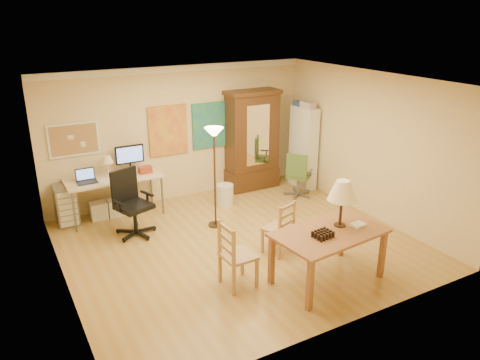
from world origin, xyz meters
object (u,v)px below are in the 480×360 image
office_chair_green (298,184)px  armoire (252,146)px  bookshelf (303,148)px  computer_desk (116,192)px  office_chair_black (134,218)px  dining_table (334,220)px

office_chair_green → armoire: bearing=121.5°
armoire → bookshelf: (1.00, -0.49, -0.05)m
computer_desk → office_chair_green: 3.69m
office_chair_black → armoire: bearing=18.8°
dining_table → armoire: size_ratio=0.77×
dining_table → office_chair_green: bearing=62.9°
dining_table → office_chair_green: (1.45, 2.84, -0.67)m
computer_desk → dining_table: bearing=-60.1°
computer_desk → armoire: bearing=1.5°
office_chair_black → bookshelf: (3.97, 0.52, 0.58)m
armoire → office_chair_black: bearing=-161.2°
office_chair_black → armoire: 3.19m
computer_desk → bookshelf: bearing=-5.9°
office_chair_black → office_chair_green: office_chair_black is taller
office_chair_green → dining_table: bearing=-117.1°
office_chair_black → armoire: armoire is taller
office_chair_green → bookshelf: bookshelf is taller
computer_desk → bookshelf: (4.01, -0.41, 0.41)m
computer_desk → bookshelf: bookshelf is taller
armoire → bookshelf: 1.12m
armoire → bookshelf: bearing=-26.3°
computer_desk → bookshelf: size_ratio=0.97×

